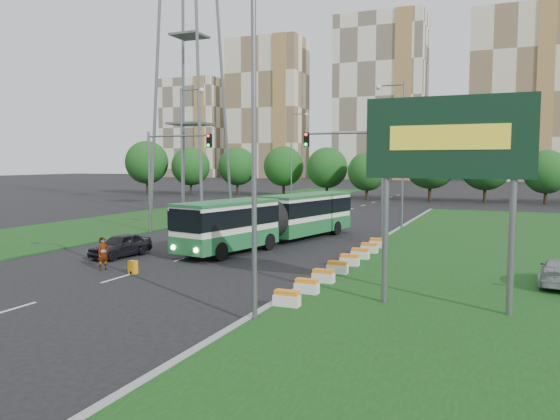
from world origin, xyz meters
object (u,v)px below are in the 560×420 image
at_px(transmission_pylon, 189,18).
at_px(car_left_far, 213,222).
at_px(traffic_mast_median, 359,166).
at_px(car_left_near, 121,245).
at_px(articulated_bus, 272,219).
at_px(car_median, 560,272).
at_px(traffic_mast_left, 166,165).
at_px(shopping_trolley, 133,267).
at_px(pedestrian, 103,254).
at_px(billboard, 448,147).

height_order(transmission_pylon, car_left_far, transmission_pylon).
distance_m(traffic_mast_median, car_left_near, 16.65).
bearing_deg(car_left_near, transmission_pylon, 121.16).
bearing_deg(traffic_mast_median, articulated_bus, -151.94).
height_order(traffic_mast_median, car_left_far, traffic_mast_median).
height_order(traffic_mast_median, articulated_bus, traffic_mast_median).
bearing_deg(car_median, traffic_mast_left, -13.21).
bearing_deg(traffic_mast_median, car_left_far, 170.40).
bearing_deg(shopping_trolley, car_median, 10.97).
bearing_deg(car_median, transmission_pylon, -32.08).
height_order(traffic_mast_left, car_left_near, traffic_mast_left).
height_order(traffic_mast_left, shopping_trolley, traffic_mast_left).
distance_m(pedestrian, shopping_trolley, 2.07).
height_order(articulated_bus, car_median, articulated_bus).
relative_size(car_median, shopping_trolley, 6.27).
bearing_deg(articulated_bus, traffic_mast_left, -178.34).
bearing_deg(car_left_far, articulated_bus, -48.45).
relative_size(transmission_pylon, car_left_far, 11.23).
relative_size(articulated_bus, pedestrian, 9.96).
bearing_deg(traffic_mast_median, shopping_trolley, -117.69).
relative_size(traffic_mast_median, transmission_pylon, 0.18).
bearing_deg(traffic_mast_left, car_left_far, 54.20).
distance_m(traffic_mast_left, pedestrian, 15.34).
xyz_separation_m(billboard, car_median, (4.31, 5.90, -5.41)).
distance_m(car_left_near, car_median, 23.32).
xyz_separation_m(car_median, pedestrian, (-21.54, -4.52, 0.11)).
distance_m(transmission_pylon, articulated_bus, 34.98).
bearing_deg(car_left_near, pedestrian, -56.92).
bearing_deg(car_left_far, pedestrian, -94.39).
distance_m(car_left_near, shopping_trolley, 5.28).
relative_size(car_left_near, car_median, 0.98).
bearing_deg(car_left_near, billboard, -7.85).
bearing_deg(articulated_bus, transmission_pylon, 145.27).
xyz_separation_m(car_left_near, shopping_trolley, (3.76, -3.69, -0.36)).
relative_size(traffic_mast_median, car_left_far, 2.04).
distance_m(traffic_mast_median, pedestrian, 18.15).
bearing_deg(billboard, transmission_pylon, 133.48).
height_order(billboard, car_median, billboard).
xyz_separation_m(car_median, shopping_trolley, (-19.54, -4.67, -0.42)).
xyz_separation_m(traffic_mast_left, shopping_trolley, (7.40, -13.78, -5.02)).
distance_m(transmission_pylon, pedestrian, 41.68).
distance_m(billboard, car_median, 9.09).
xyz_separation_m(articulated_bus, car_left_far, (-7.55, 5.01, -1.08)).
distance_m(transmission_pylon, car_median, 50.78).
height_order(car_median, pedestrian, pedestrian).
xyz_separation_m(traffic_mast_left, pedestrian, (5.40, -13.63, -4.49)).
bearing_deg(articulated_bus, traffic_mast_median, 40.27).
xyz_separation_m(articulated_bus, shopping_trolley, (-2.44, -11.95, -1.40)).
distance_m(articulated_bus, car_left_far, 9.12).
distance_m(car_left_far, shopping_trolley, 17.72).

